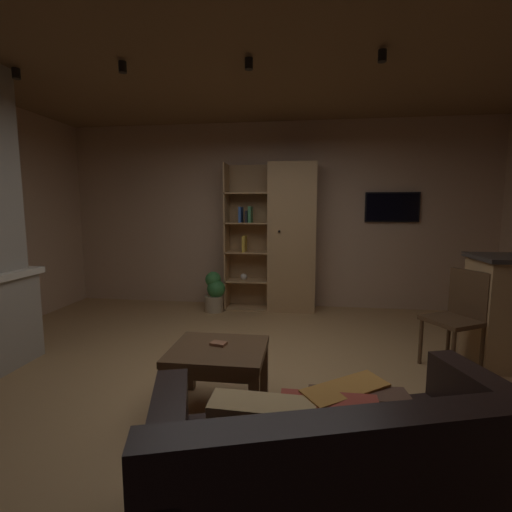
{
  "coord_description": "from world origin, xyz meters",
  "views": [
    {
      "loc": [
        0.45,
        -2.94,
        1.48
      ],
      "look_at": [
        0.0,
        0.4,
        1.05
      ],
      "focal_mm": 25.56,
      "sensor_mm": 36.0,
      "label": 1
    }
  ],
  "objects_px": {
    "table_book_0": "(219,344)",
    "wall_mounted_tv": "(392,207)",
    "coffee_table": "(218,359)",
    "potted_floor_plant": "(215,292)",
    "bookshelf_cabinet": "(286,238)",
    "dining_chair": "(459,312)",
    "leather_couch": "(347,488)"
  },
  "relations": [
    {
      "from": "table_book_0",
      "to": "wall_mounted_tv",
      "type": "relative_size",
      "value": 0.15
    },
    {
      "from": "coffee_table",
      "to": "potted_floor_plant",
      "type": "xyz_separation_m",
      "value": [
        -0.67,
        2.56,
        -0.09
      ]
    },
    {
      "from": "wall_mounted_tv",
      "to": "bookshelf_cabinet",
      "type": "bearing_deg",
      "value": -172.1
    },
    {
      "from": "dining_chair",
      "to": "wall_mounted_tv",
      "type": "height_order",
      "value": "wall_mounted_tv"
    },
    {
      "from": "wall_mounted_tv",
      "to": "potted_floor_plant",
      "type": "bearing_deg",
      "value": -169.91
    },
    {
      "from": "leather_couch",
      "to": "wall_mounted_tv",
      "type": "bearing_deg",
      "value": 75.57
    },
    {
      "from": "bookshelf_cabinet",
      "to": "dining_chair",
      "type": "xyz_separation_m",
      "value": [
        1.71,
        -1.79,
        -0.53
      ]
    },
    {
      "from": "leather_couch",
      "to": "coffee_table",
      "type": "bearing_deg",
      "value": 127.62
    },
    {
      "from": "potted_floor_plant",
      "to": "table_book_0",
      "type": "bearing_deg",
      "value": -75.19
    },
    {
      "from": "table_book_0",
      "to": "potted_floor_plant",
      "type": "height_order",
      "value": "potted_floor_plant"
    },
    {
      "from": "dining_chair",
      "to": "bookshelf_cabinet",
      "type": "bearing_deg",
      "value": 133.68
    },
    {
      "from": "bookshelf_cabinet",
      "to": "dining_chair",
      "type": "relative_size",
      "value": 2.33
    },
    {
      "from": "leather_couch",
      "to": "coffee_table",
      "type": "xyz_separation_m",
      "value": [
        -0.81,
        1.06,
        0.08
      ]
    },
    {
      "from": "bookshelf_cabinet",
      "to": "potted_floor_plant",
      "type": "bearing_deg",
      "value": -166.7
    },
    {
      "from": "leather_couch",
      "to": "bookshelf_cabinet",
      "type": "bearing_deg",
      "value": 96.93
    },
    {
      "from": "bookshelf_cabinet",
      "to": "wall_mounted_tv",
      "type": "xyz_separation_m",
      "value": [
        1.52,
        0.21,
        0.45
      ]
    },
    {
      "from": "table_book_0",
      "to": "dining_chair",
      "type": "xyz_separation_m",
      "value": [
        2.07,
        0.96,
        0.04
      ]
    },
    {
      "from": "coffee_table",
      "to": "table_book_0",
      "type": "bearing_deg",
      "value": 99.33
    },
    {
      "from": "leather_couch",
      "to": "coffee_table",
      "type": "height_order",
      "value": "leather_couch"
    },
    {
      "from": "table_book_0",
      "to": "potted_floor_plant",
      "type": "bearing_deg",
      "value": 104.81
    },
    {
      "from": "bookshelf_cabinet",
      "to": "leather_couch",
      "type": "xyz_separation_m",
      "value": [
        0.47,
        -3.86,
        -0.76
      ]
    },
    {
      "from": "coffee_table",
      "to": "dining_chair",
      "type": "relative_size",
      "value": 0.75
    },
    {
      "from": "leather_couch",
      "to": "dining_chair",
      "type": "relative_size",
      "value": 2.01
    },
    {
      "from": "bookshelf_cabinet",
      "to": "wall_mounted_tv",
      "type": "distance_m",
      "value": 1.6
    },
    {
      "from": "bookshelf_cabinet",
      "to": "wall_mounted_tv",
      "type": "relative_size",
      "value": 2.82
    },
    {
      "from": "bookshelf_cabinet",
      "to": "leather_couch",
      "type": "relative_size",
      "value": 1.16
    },
    {
      "from": "table_book_0",
      "to": "wall_mounted_tv",
      "type": "bearing_deg",
      "value": 57.71
    },
    {
      "from": "bookshelf_cabinet",
      "to": "dining_chair",
      "type": "distance_m",
      "value": 2.53
    },
    {
      "from": "bookshelf_cabinet",
      "to": "dining_chair",
      "type": "bearing_deg",
      "value": -46.32
    },
    {
      "from": "coffee_table",
      "to": "dining_chair",
      "type": "xyz_separation_m",
      "value": [
        2.06,
        1.01,
        0.15
      ]
    },
    {
      "from": "dining_chair",
      "to": "wall_mounted_tv",
      "type": "relative_size",
      "value": 1.21
    },
    {
      "from": "coffee_table",
      "to": "table_book_0",
      "type": "relative_size",
      "value": 6.09
    }
  ]
}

